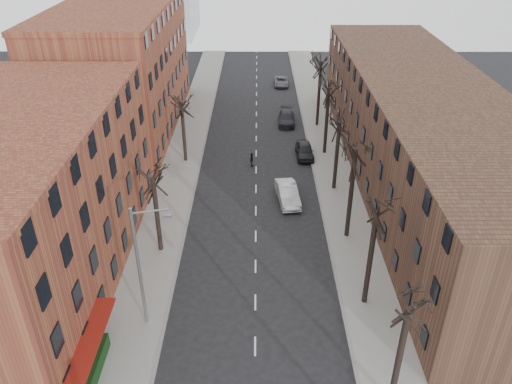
{
  "coord_description": "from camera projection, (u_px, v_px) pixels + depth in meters",
  "views": [
    {
      "loc": [
        0.12,
        -14.28,
        24.21
      ],
      "look_at": [
        0.02,
        20.5,
        4.0
      ],
      "focal_mm": 35.0,
      "sensor_mm": 36.0,
      "label": 1
    }
  ],
  "objects": [
    {
      "name": "parked_car_near",
      "position": [
        305.0,
        150.0,
        54.48
      ],
      "size": [
        1.93,
        4.54,
        1.53
      ],
      "primitive_type": "imported",
      "rotation": [
        0.0,
        0.0,
        0.03
      ],
      "color": "black",
      "rests_on": "ground"
    },
    {
      "name": "silver_sedan",
      "position": [
        288.0,
        194.0,
        46.3
      ],
      "size": [
        2.35,
        5.13,
        1.63
      ],
      "primitive_type": "imported",
      "rotation": [
        0.0,
        0.0,
        0.13
      ],
      "color": "silver",
      "rests_on": "ground"
    },
    {
      "name": "parked_car_mid",
      "position": [
        286.0,
        118.0,
        62.81
      ],
      "size": [
        2.23,
        5.04,
        1.44
      ],
      "primitive_type": "imported",
      "rotation": [
        0.0,
        0.0,
        -0.04
      ],
      "color": "black",
      "rests_on": "ground"
    },
    {
      "name": "tree_left_a",
      "position": [
        161.0,
        250.0,
        40.09
      ],
      "size": [
        5.2,
        5.2,
        9.5
      ],
      "primitive_type": null,
      "color": "black",
      "rests_on": "ground"
    },
    {
      "name": "parked_car_far",
      "position": [
        281.0,
        81.0,
        75.98
      ],
      "size": [
        2.13,
        4.47,
        1.23
      ],
      "primitive_type": "imported",
      "rotation": [
        0.0,
        0.0,
        -0.02
      ],
      "color": "#5D5E65",
      "rests_on": "ground"
    },
    {
      "name": "sidewalk_left",
      "position": [
        183.0,
        157.0,
        54.75
      ],
      "size": [
        4.0,
        90.0,
        0.15
      ],
      "primitive_type": "cube",
      "color": "gray",
      "rests_on": "ground"
    },
    {
      "name": "building_left_far",
      "position": [
        122.0,
        70.0,
        59.07
      ],
      "size": [
        12.0,
        28.0,
        14.0
      ],
      "primitive_type": "cube",
      "color": "brown",
      "rests_on": "ground"
    },
    {
      "name": "streetlight",
      "position": [
        141.0,
        263.0,
        30.66
      ],
      "size": [
        2.45,
        0.22,
        9.03
      ],
      "color": "slate",
      "rests_on": "ground"
    },
    {
      "name": "awning_left",
      "position": [
        98.0,
        372.0,
        29.72
      ],
      "size": [
        1.2,
        7.0,
        0.15
      ],
      "primitive_type": "cube",
      "color": "maroon",
      "rests_on": "ground"
    },
    {
      "name": "tree_right_f",
      "position": [
        317.0,
        126.0,
        62.54
      ],
      "size": [
        5.2,
        5.2,
        11.6
      ],
      "primitive_type": null,
      "color": "black",
      "rests_on": "ground"
    },
    {
      "name": "pedestrian_crossing",
      "position": [
        252.0,
        160.0,
        52.51
      ],
      "size": [
        0.5,
        0.96,
        1.56
      ],
      "primitive_type": "imported",
      "rotation": [
        0.0,
        0.0,
        1.44
      ],
      "color": "black",
      "rests_on": "ground"
    },
    {
      "name": "hedge",
      "position": [
        89.0,
        378.0,
        28.53
      ],
      "size": [
        0.8,
        6.0,
        1.0
      ],
      "primitive_type": "cube",
      "color": "#143813",
      "rests_on": "sidewalk_left"
    },
    {
      "name": "tree_left_b",
      "position": [
        186.0,
        161.0,
        53.93
      ],
      "size": [
        5.2,
        5.2,
        9.5
      ],
      "primitive_type": null,
      "color": "black",
      "rests_on": "ground"
    },
    {
      "name": "sidewalk_right",
      "position": [
        329.0,
        157.0,
        54.72
      ],
      "size": [
        4.0,
        90.0,
        0.15
      ],
      "primitive_type": "cube",
      "color": "gray",
      "rests_on": "ground"
    },
    {
      "name": "tree_right_e",
      "position": [
        324.0,
        153.0,
        55.62
      ],
      "size": [
        5.2,
        5.2,
        10.8
      ],
      "primitive_type": null,
      "color": "black",
      "rests_on": "ground"
    },
    {
      "name": "building_right",
      "position": [
        422.0,
        134.0,
        47.9
      ],
      "size": [
        12.0,
        50.0,
        10.0
      ],
      "primitive_type": "cube",
      "color": "#523526",
      "rests_on": "ground"
    },
    {
      "name": "building_left_near",
      "position": [
        25.0,
        207.0,
        34.5
      ],
      "size": [
        12.0,
        26.0,
        12.0
      ],
      "primitive_type": "cube",
      "color": "brown",
      "rests_on": "ground"
    },
    {
      "name": "tree_right_d",
      "position": [
        334.0,
        189.0,
        48.7
      ],
      "size": [
        5.2,
        5.2,
        10.0
      ],
      "primitive_type": null,
      "color": "black",
      "rests_on": "ground"
    },
    {
      "name": "tree_right_b",
      "position": [
        364.0,
        302.0,
        34.87
      ],
      "size": [
        5.2,
        5.2,
        10.8
      ],
      "primitive_type": null,
      "color": "black",
      "rests_on": "ground"
    },
    {
      "name": "tree_right_c",
      "position": [
        346.0,
        236.0,
        41.79
      ],
      "size": [
        5.2,
        5.2,
        11.6
      ],
      "primitive_type": null,
      "color": "black",
      "rests_on": "ground"
    }
  ]
}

